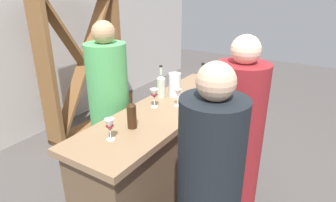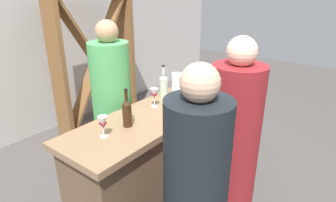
{
  "view_description": "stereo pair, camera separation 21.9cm",
  "coord_description": "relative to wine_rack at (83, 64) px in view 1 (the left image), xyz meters",
  "views": [
    {
      "loc": [
        -1.91,
        -1.2,
        1.88
      ],
      "look_at": [
        0.0,
        0.0,
        0.97
      ],
      "focal_mm": 30.91,
      "sensor_mm": 36.0,
      "label": 1
    },
    {
      "loc": [
        -1.79,
        -1.38,
        1.88
      ],
      "look_at": [
        0.0,
        0.0,
        0.97
      ],
      "focal_mm": 30.91,
      "sensor_mm": 36.0,
      "label": 2
    }
  ],
  "objects": [
    {
      "name": "back_wall",
      "position": [
        -0.58,
        0.55,
        0.46
      ],
      "size": [
        8.0,
        0.1,
        2.8
      ],
      "primitive_type": "cube",
      "color": "#BCB7B2",
      "rests_on": "ground"
    },
    {
      "name": "wine_bottle_second_left_clear_pale",
      "position": [
        -0.42,
        -1.48,
        0.1
      ],
      "size": [
        0.08,
        0.08,
        0.3
      ],
      "color": "#B7C6B2",
      "rests_on": "bar_counter"
    },
    {
      "name": "wine_bottle_center_olive_green",
      "position": [
        -0.09,
        -1.73,
        0.09
      ],
      "size": [
        0.08,
        0.08,
        0.28
      ],
      "color": "#193D1E",
      "rests_on": "bar_counter"
    },
    {
      "name": "bar_counter",
      "position": [
        -0.58,
        -1.65,
        -0.47
      ],
      "size": [
        1.97,
        0.55,
        0.92
      ],
      "color": "brown",
      "rests_on": "ground"
    },
    {
      "name": "wine_glass_near_right",
      "position": [
        -0.65,
        -1.56,
        0.1
      ],
      "size": [
        0.07,
        0.07,
        0.16
      ],
      "color": "white",
      "rests_on": "bar_counter"
    },
    {
      "name": "person_left_guest",
      "position": [
        -0.61,
        -2.28,
        -0.21
      ],
      "size": [
        0.43,
        0.43,
        1.58
      ],
      "rotation": [
        0.0,
        0.0,
        1.76
      ],
      "color": "maroon",
      "rests_on": "ground"
    },
    {
      "name": "wine_bottle_leftmost_amber_brown",
      "position": [
        -1.05,
        -1.64,
        0.09
      ],
      "size": [
        0.07,
        0.07,
        0.29
      ],
      "color": "#331E0F",
      "rests_on": "bar_counter"
    },
    {
      "name": "person_right_guest",
      "position": [
        -0.73,
        -1.12,
        -0.19
      ],
      "size": [
        0.44,
        0.44,
        1.62
      ],
      "rotation": [
        0.0,
        0.0,
        -1.86
      ],
      "color": "#4CA559",
      "rests_on": "ground"
    },
    {
      "name": "wine_rack",
      "position": [
        0.0,
        0.0,
        0.0
      ],
      "size": [
        1.18,
        0.28,
        1.88
      ],
      "color": "brown",
      "rests_on": "ground"
    },
    {
      "name": "water_pitcher",
      "position": [
        -0.33,
        -1.57,
        0.09
      ],
      "size": [
        0.11,
        0.11,
        0.22
      ],
      "color": "silver",
      "rests_on": "bar_counter"
    },
    {
      "name": "ground_plane",
      "position": [
        -0.58,
        -1.65,
        -0.94
      ],
      "size": [
        12.0,
        12.0,
        0.0
      ],
      "primitive_type": "plane",
      "color": "#4C4744"
    },
    {
      "name": "wine_glass_near_center",
      "position": [
        -1.26,
        -1.63,
        0.08
      ],
      "size": [
        0.07,
        0.07,
        0.15
      ],
      "color": "white",
      "rests_on": "bar_counter"
    },
    {
      "name": "person_center_guest",
      "position": [
        -1.17,
        -2.31,
        -0.24
      ],
      "size": [
        0.5,
        0.5,
        1.53
      ],
      "rotation": [
        0.0,
        0.0,
        1.18
      ],
      "color": "black",
      "rests_on": "ground"
    },
    {
      "name": "wine_glass_near_left",
      "position": [
        -0.52,
        -1.71,
        0.09
      ],
      "size": [
        0.06,
        0.06,
        0.15
      ],
      "color": "white",
      "rests_on": "bar_counter"
    }
  ]
}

